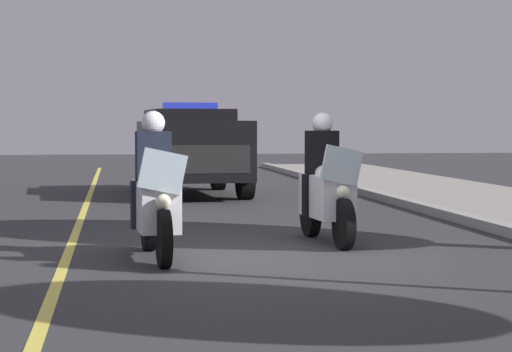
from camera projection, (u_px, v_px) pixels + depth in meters
The scene contains 5 objects.
ground_plane at pixel (268, 256), 11.46m from camera, with size 80.00×80.00×0.00m, color #333335.
lane_stripe_center at pixel (66, 259), 11.12m from camera, with size 48.00×0.12×0.01m, color #E0D14C.
police_motorcycle_lead_left at pixel (155, 199), 11.19m from camera, with size 2.14×0.62×1.72m.
police_motorcycle_lead_right at pixel (326, 190), 12.71m from camera, with size 2.14×0.62×1.72m.
police_suv at pixel (191, 147), 21.38m from camera, with size 5.03×2.38×2.05m.
Camera 1 is at (11.26, -1.78, 1.56)m, focal length 67.72 mm.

